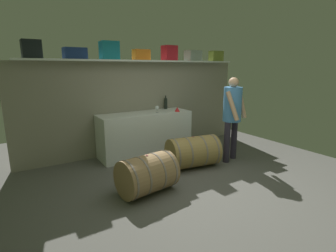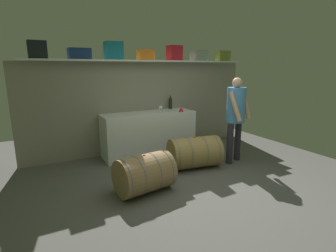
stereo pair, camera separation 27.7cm
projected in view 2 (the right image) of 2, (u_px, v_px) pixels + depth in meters
ground_plane at (183, 176)px, 4.50m from camera, size 6.33×7.79×0.02m
back_wall_panel at (144, 107)px, 5.77m from camera, size 5.13×0.10×1.95m
high_shelf_board at (146, 61)px, 5.42m from camera, size 4.72×0.40×0.03m
toolcase_black at (37, 50)px, 4.46m from camera, size 0.31×0.28×0.30m
toolcase_navy at (79, 54)px, 4.79m from camera, size 0.40×0.27×0.20m
toolcase_teal at (113, 51)px, 5.07m from camera, size 0.33×0.29×0.34m
toolcase_orange at (146, 55)px, 5.39m from camera, size 0.35×0.21×0.22m
toolcase_red at (174, 53)px, 5.69m from camera, size 0.30×0.26×0.32m
toolcase_grey at (199, 56)px, 6.00m from camera, size 0.36×0.27×0.24m
toolcase_olive at (223, 56)px, 6.32m from camera, size 0.33×0.21×0.25m
work_cabinet at (149, 134)px, 5.53m from camera, size 1.96×0.64×0.91m
wine_bottle_dark at (170, 103)px, 5.90m from camera, size 0.08×0.08×0.30m
wine_glass at (161, 108)px, 5.42m from camera, size 0.08×0.08×0.15m
red_funnel at (181, 109)px, 5.53m from camera, size 0.11×0.11×0.10m
wine_barrel_near at (145, 173)px, 3.86m from camera, size 0.89×0.69×0.59m
wine_barrel_far at (194, 152)px, 4.81m from camera, size 1.00×0.71×0.59m
winemaker_pouring at (236, 111)px, 4.94m from camera, size 0.54×0.49×1.65m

